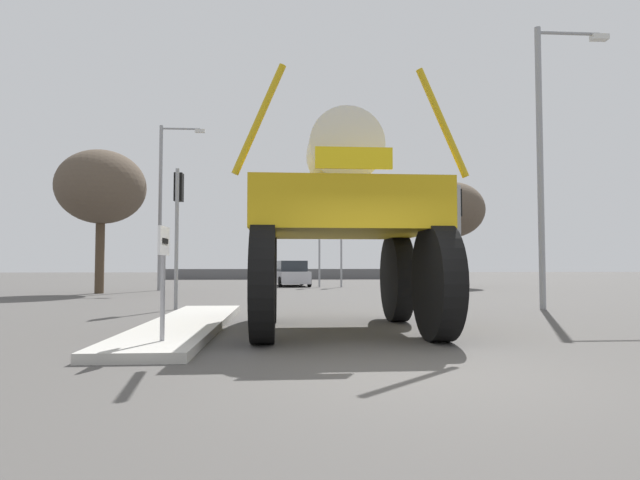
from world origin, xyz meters
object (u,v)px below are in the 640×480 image
at_px(traffic_signal_far_right, 319,236).
at_px(bare_tree_left, 101,188).
at_px(bare_tree_right, 452,210).
at_px(traffic_signal_far_left, 341,236).
at_px(streetlight_near_right, 546,150).
at_px(oversize_sprayer, 341,222).
at_px(streetlight_far_left, 164,198).
at_px(lane_arrow_sign, 163,262).
at_px(sedan_ahead, 292,274).
at_px(traffic_signal_near_left, 178,207).
at_px(traffic_signal_near_right, 457,219).

relative_size(traffic_signal_far_right, bare_tree_left, 0.62).
bearing_deg(bare_tree_right, traffic_signal_far_right, 179.42).
xyz_separation_m(traffic_signal_far_left, bare_tree_right, (6.51, -0.08, 1.57)).
bearing_deg(streetlight_near_right, oversize_sprayer, -146.06).
height_order(traffic_signal_far_left, bare_tree_left, bare_tree_left).
distance_m(streetlight_far_left, bare_tree_left, 3.36).
bearing_deg(lane_arrow_sign, streetlight_near_right, 34.70).
distance_m(streetlight_far_left, bare_tree_right, 16.15).
distance_m(lane_arrow_sign, streetlight_far_left, 19.21).
xyz_separation_m(sedan_ahead, traffic_signal_near_left, (-3.52, -15.89, 2.29)).
height_order(oversize_sprayer, traffic_signal_far_left, oversize_sprayer).
height_order(sedan_ahead, bare_tree_right, bare_tree_right).
relative_size(sedan_ahead, streetlight_far_left, 0.51).
bearing_deg(bare_tree_left, traffic_signal_far_left, 26.49).
height_order(sedan_ahead, streetlight_far_left, streetlight_far_left).
bearing_deg(bare_tree_right, lane_arrow_sign, -118.15).
bearing_deg(bare_tree_left, oversize_sprayer, -55.38).
relative_size(traffic_signal_far_right, bare_tree_right, 0.66).
distance_m(oversize_sprayer, streetlight_far_left, 17.97).
xyz_separation_m(traffic_signal_near_left, traffic_signal_far_right, (5.08, 14.30, -0.08)).
distance_m(traffic_signal_far_right, streetlight_far_left, 8.87).
height_order(lane_arrow_sign, traffic_signal_far_right, traffic_signal_far_right).
height_order(traffic_signal_near_right, streetlight_far_left, streetlight_far_left).
xyz_separation_m(sedan_ahead, traffic_signal_far_right, (1.57, -1.59, 2.21)).
xyz_separation_m(traffic_signal_near_left, traffic_signal_near_right, (8.39, 0.01, -0.30)).
bearing_deg(bare_tree_left, lane_arrow_sign, -67.72).
bearing_deg(traffic_signal_far_right, sedan_ahead, 134.57).
relative_size(sedan_ahead, bare_tree_left, 0.66).
distance_m(lane_arrow_sign, traffic_signal_near_right, 10.32).
bearing_deg(traffic_signal_near_right, sedan_ahead, 107.07).
xyz_separation_m(sedan_ahead, traffic_signal_near_right, (4.88, -15.88, 1.99)).
distance_m(traffic_signal_near_left, traffic_signal_far_right, 15.17).
bearing_deg(bare_tree_left, sedan_ahead, 40.08).
height_order(traffic_signal_far_left, streetlight_near_right, streetlight_near_right).
bearing_deg(sedan_ahead, bare_tree_right, -107.79).
xyz_separation_m(traffic_signal_near_right, traffic_signal_far_left, (-2.05, 14.29, 0.21)).
bearing_deg(oversize_sprayer, traffic_signal_near_left, 38.86).
bearing_deg(streetlight_near_right, sedan_ahead, 113.63).
xyz_separation_m(traffic_signal_near_left, traffic_signal_far_left, (6.34, 14.30, -0.09)).
bearing_deg(traffic_signal_far_left, bare_tree_right, -0.69).
bearing_deg(traffic_signal_near_right, streetlight_near_right, -18.17).
bearing_deg(traffic_signal_far_left, traffic_signal_near_left, -113.91).
xyz_separation_m(traffic_signal_near_left, streetlight_far_left, (-2.99, 11.06, 1.68)).
height_order(traffic_signal_near_left, bare_tree_left, bare_tree_left).
bearing_deg(streetlight_far_left, bare_tree_left, -131.47).
bearing_deg(traffic_signal_far_left, bare_tree_left, -153.51).
relative_size(traffic_signal_near_right, streetlight_far_left, 0.44).
bearing_deg(streetlight_far_left, traffic_signal_near_right, -44.17).
xyz_separation_m(lane_arrow_sign, streetlight_near_right, (9.50, 6.58, 3.32)).
bearing_deg(bare_tree_right, streetlight_near_right, -97.76).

